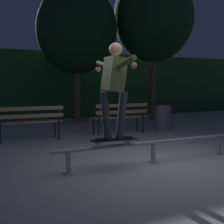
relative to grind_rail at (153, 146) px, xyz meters
The scene contains 10 objects.
ground_plane 0.33m from the grind_rail, 90.00° to the right, with size 90.00×90.00×0.00m, color #ADAAA8.
hedge_backdrop 8.58m from the grind_rail, 90.00° to the left, with size 24.00×1.20×2.68m, color #234C28.
grind_rail is the anchor object (origin of this frame).
skateboard 0.80m from the grind_rail, behind, with size 0.79×0.24×0.09m.
skateboarder 1.35m from the grind_rail, behind, with size 0.62×1.41×1.56m.
park_bench_leftmost 3.52m from the grind_rail, 112.32° to the left, with size 1.60×0.43×0.88m.
park_bench_left_center 3.47m from the grind_rail, 70.07° to the left, with size 1.60×0.43×0.88m.
tree_far_right 7.84m from the grind_rail, 55.02° to the left, with size 3.00×3.00×5.53m.
tree_behind_benches 7.16m from the grind_rail, 79.57° to the left, with size 2.86×2.86×4.90m.
trash_can 4.22m from the grind_rail, 50.92° to the left, with size 0.52×0.52×0.80m.
Camera 1 is at (-3.32, -4.53, 1.37)m, focal length 52.93 mm.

